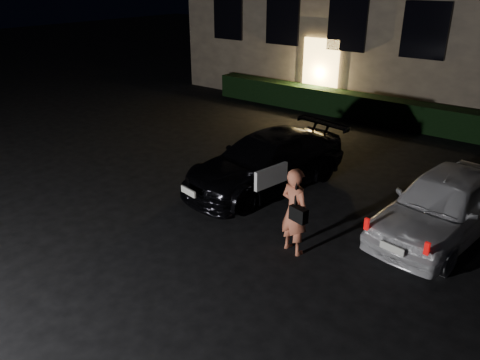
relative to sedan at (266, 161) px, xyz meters
The scene contains 5 objects.
ground 4.12m from the sedan, 75.86° to the right, with size 80.00×80.00×0.00m, color black.
hedge 6.63m from the sedan, 81.38° to the left, with size 15.00×0.70×0.85m, color black.
sedan is the anchor object (origin of this frame).
hatch 3.92m from the sedan, ahead, with size 2.05×3.95×1.29m.
man 2.87m from the sedan, 45.26° to the right, with size 0.68×0.52×1.61m.
Camera 1 is at (4.69, -4.37, 4.59)m, focal length 35.00 mm.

